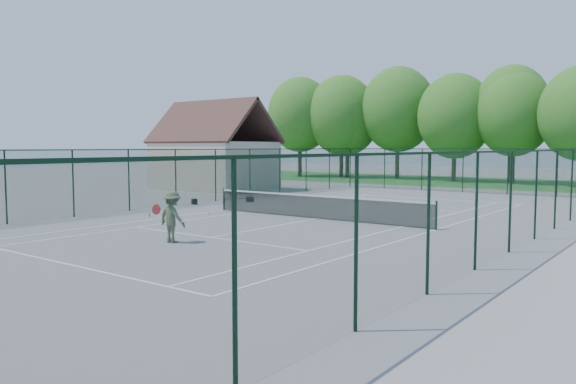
% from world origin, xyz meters
% --- Properties ---
extents(ground, '(140.00, 140.00, 0.00)m').
position_xyz_m(ground, '(0.00, 0.00, 0.00)').
color(ground, gray).
rests_on(ground, ground).
extents(grass_far, '(80.00, 16.00, 0.01)m').
position_xyz_m(grass_far, '(0.00, 30.00, 0.01)').
color(grass_far, '#2D742A').
rests_on(grass_far, ground).
extents(court_lines, '(11.05, 23.85, 0.01)m').
position_xyz_m(court_lines, '(0.00, 0.00, 0.00)').
color(court_lines, white).
rests_on(court_lines, ground).
extents(tennis_net, '(11.08, 0.08, 1.10)m').
position_xyz_m(tennis_net, '(0.00, 0.00, 0.58)').
color(tennis_net, black).
rests_on(tennis_net, ground).
extents(fence_enclosure, '(18.05, 36.05, 3.02)m').
position_xyz_m(fence_enclosure, '(0.00, 0.00, 1.56)').
color(fence_enclosure, '#14321E').
rests_on(fence_enclosure, ground).
extents(utility_building, '(8.60, 6.27, 6.63)m').
position_xyz_m(utility_building, '(-16.00, 10.00, 3.12)').
color(utility_building, '#C1B59E').
rests_on(utility_building, ground).
extents(tree_line_far, '(39.40, 6.40, 9.70)m').
position_xyz_m(tree_line_far, '(0.00, 30.00, 5.99)').
color(tree_line_far, '#3A281C').
rests_on(tree_line_far, ground).
extents(sports_bag_a, '(0.44, 0.36, 0.30)m').
position_xyz_m(sports_bag_a, '(-8.77, 1.10, 0.15)').
color(sports_bag_a, black).
rests_on(sports_bag_a, ground).
extents(sports_bag_b, '(0.38, 0.24, 0.30)m').
position_xyz_m(sports_bag_b, '(-7.28, 4.00, 0.15)').
color(sports_bag_b, black).
rests_on(sports_bag_b, ground).
extents(tennis_player, '(2.19, 0.95, 1.69)m').
position_xyz_m(tennis_player, '(-0.29, -7.88, 0.85)').
color(tennis_player, '#4F563C').
rests_on(tennis_player, ground).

